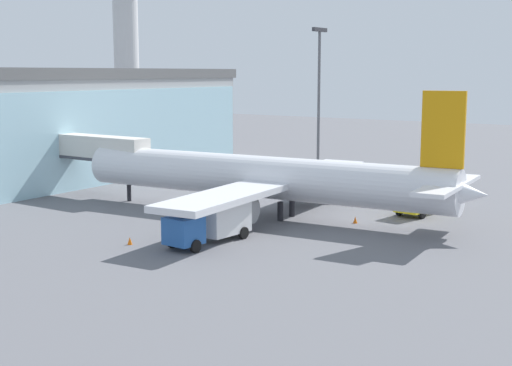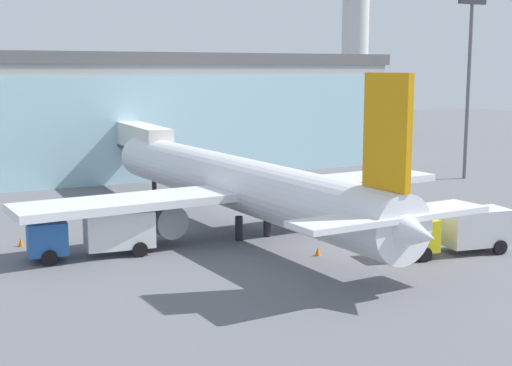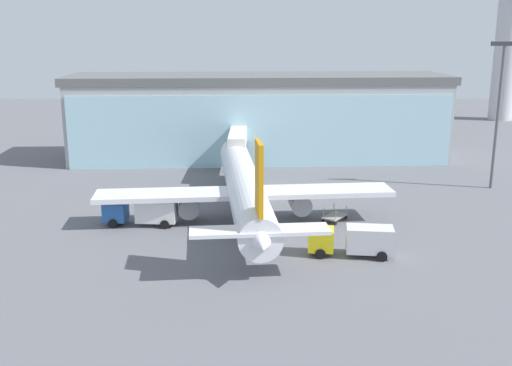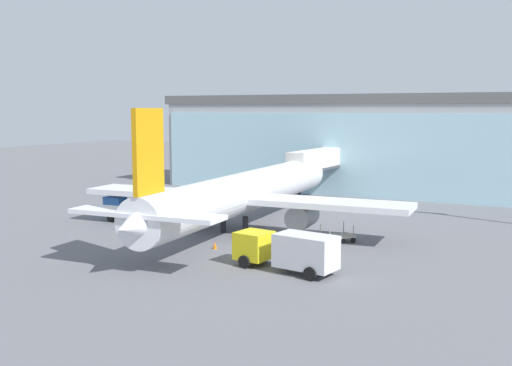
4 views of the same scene
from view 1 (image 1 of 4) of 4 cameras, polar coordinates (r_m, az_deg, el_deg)
The scene contains 11 objects.
ground at distance 58.89m, azimuth 7.57°, elevation -3.21°, with size 240.00×240.00×0.00m, color slate.
terminal_building at distance 82.61m, azimuth -16.58°, elevation 4.39°, with size 57.17×16.69×12.68m.
jet_bridge at distance 73.01m, azimuth -13.19°, elevation 2.68°, with size 2.29×14.47×6.05m.
control_tower at distance 148.49m, azimuth -10.40°, elevation 12.42°, with size 10.75×10.75×34.60m.
apron_light_mast at distance 92.52m, azimuth 5.06°, elevation 7.83°, with size 3.20×0.40×17.83m.
airplane at distance 60.65m, azimuth 0.73°, elevation 0.41°, with size 30.49×38.06×10.89m.
catering_truck at distance 51.65m, azimuth -3.62°, elevation -3.19°, with size 7.41×2.85×2.65m.
fuel_truck at distance 64.53m, azimuth 13.54°, elevation -1.00°, with size 7.50×3.17×2.65m.
baggage_cart at distance 68.46m, azimuth 5.77°, elevation -1.06°, with size 2.93×3.21×1.50m.
safety_cone_nose at distance 58.91m, azimuth 7.94°, elevation -2.95°, with size 0.36×0.36×0.55m, color orange.
safety_cone_wingtip at distance 52.00m, azimuth -10.06°, elevation -4.58°, with size 0.36×0.36×0.55m, color orange.
Camera 1 is at (-51.21, -26.40, 12.22)m, focal length 50.00 mm.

